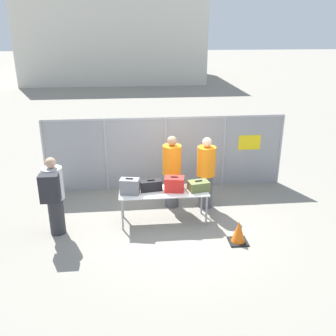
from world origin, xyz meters
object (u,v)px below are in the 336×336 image
suitcase_black (151,185)px  security_worker_near (172,171)px  suitcase_olive (199,186)px  suitcase_red (174,184)px  traveler_hooded (53,194)px  security_worker_far (206,172)px  traffic_cone (239,233)px  inspection_table (164,193)px  suitcase_grey (130,186)px  utility_trailer (191,147)px

suitcase_black → security_worker_near: size_ratio=0.28×
suitcase_olive → suitcase_black: bearing=174.6°
suitcase_red → traveler_hooded: bearing=-172.6°
security_worker_far → traffic_cone: security_worker_far is taller
suitcase_black → security_worker_far: (1.33, 0.57, 0.04)m
security_worker_far → traffic_cone: (0.37, -1.65, -0.69)m
inspection_table → security_worker_near: bearing=70.6°
suitcase_olive → security_worker_far: 0.73m
inspection_table → security_worker_near: 0.83m
suitcase_grey → utility_trailer: (1.98, 4.18, -0.50)m
inspection_table → suitcase_black: (-0.27, 0.06, 0.17)m
inspection_table → traveler_hooded: 2.31m
security_worker_near → security_worker_far: 0.80m
security_worker_far → utility_trailer: security_worker_far is taller
suitcase_red → traffic_cone: size_ratio=0.99×
suitcase_grey → utility_trailer: 4.65m
suitcase_black → security_worker_far: security_worker_far is taller
security_worker_far → traffic_cone: bearing=75.8°
suitcase_grey → security_worker_near: bearing=39.0°
traffic_cone → security_worker_far: bearing=102.6°
utility_trailer → suitcase_black: bearing=-110.6°
suitcase_grey → traveler_hooded: size_ratio=0.26×
suitcase_grey → security_worker_near: (1.00, 0.81, -0.00)m
inspection_table → traffic_cone: 1.82m
suitcase_olive → traffic_cone: bearing=-56.2°
suitcase_grey → suitcase_olive: bearing=0.9°
inspection_table → suitcase_grey: bearing=-175.5°
suitcase_black → utility_trailer: 4.35m
traveler_hooded → traffic_cone: traveler_hooded is taller
suitcase_grey → traffic_cone: bearing=-24.1°
suitcase_black → suitcase_red: suitcase_red is taller
inspection_table → suitcase_black: suitcase_black is taller
suitcase_grey → utility_trailer: suitcase_grey is taller
suitcase_black → traffic_cone: suitcase_black is taller
security_worker_near → traffic_cone: security_worker_near is taller
suitcase_red → utility_trailer: 4.28m
suitcase_grey → suitcase_black: (0.46, 0.12, -0.05)m
utility_trailer → suitcase_grey: bearing=-115.4°
inspection_table → suitcase_olive: size_ratio=4.03×
suitcase_red → utility_trailer: size_ratio=0.11×
inspection_table → suitcase_black: size_ratio=3.90×
inspection_table → suitcase_grey: (-0.73, -0.06, 0.23)m
suitcase_olive → traffic_cone: size_ratio=1.02×
suitcase_black → suitcase_olive: bearing=-5.4°
inspection_table → traffic_cone: bearing=-35.6°
traffic_cone → utility_trailer: bearing=92.0°
suitcase_black → suitcase_olive: suitcase_black is taller
security_worker_far → utility_trailer: (0.19, 3.49, -0.48)m
suitcase_grey → traffic_cone: 2.47m
inspection_table → suitcase_olive: 0.78m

